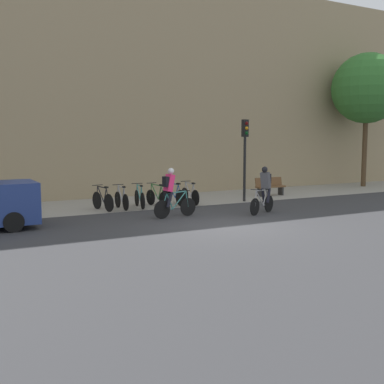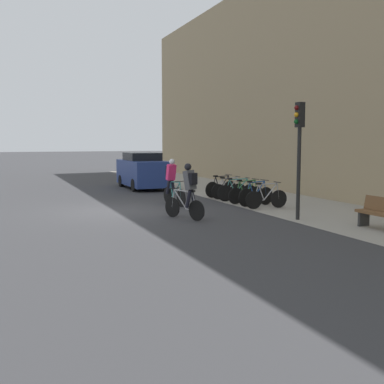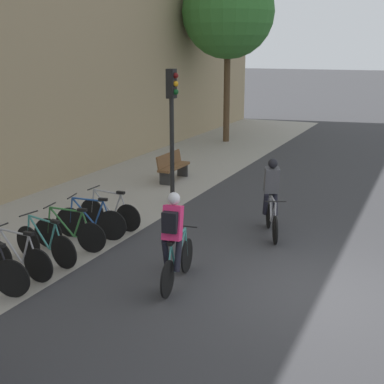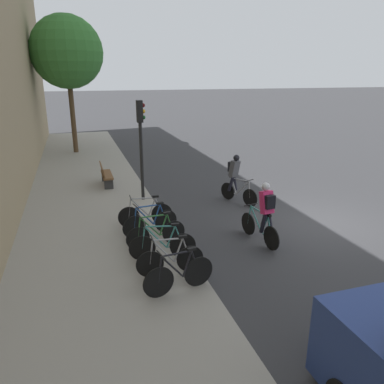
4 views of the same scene
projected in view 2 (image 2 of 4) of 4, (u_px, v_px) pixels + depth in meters
name	position (u px, v px, depth m)	size (l,w,h in m)	color
ground	(116.00, 211.00, 16.92)	(200.00, 200.00, 0.00)	#333335
kerb_strip	(281.00, 202.00, 19.42)	(44.00, 4.50, 0.01)	gray
building_facade	(336.00, 69.00, 19.79)	(44.00, 0.60, 10.79)	#9E8966
cyclist_pink	(172.00, 180.00, 18.49)	(1.76, 0.51, 1.77)	black
cyclist_grey	(188.00, 190.00, 14.94)	(1.58, 0.77, 1.76)	black
parked_bike_0	(221.00, 188.00, 21.04)	(0.47, 1.63, 0.98)	black
parked_bike_1	(229.00, 190.00, 20.33)	(0.46, 1.61, 0.96)	black
parked_bike_2	(237.00, 191.00, 19.61)	(0.46, 1.68, 0.97)	black
parked_bike_3	(246.00, 193.00, 18.90)	(0.46, 1.67, 0.96)	black
parked_bike_4	(256.00, 195.00, 18.19)	(0.49, 1.65, 0.98)	black
parked_bike_5	(266.00, 198.00, 17.47)	(0.46, 1.68, 0.96)	black
traffic_light_pole	(299.00, 139.00, 14.75)	(0.26, 0.30, 3.62)	black
bench	(382.00, 213.00, 13.25)	(1.58, 0.44, 0.89)	brown
parked_car	(143.00, 171.00, 24.90)	(4.30, 1.84, 1.85)	navy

